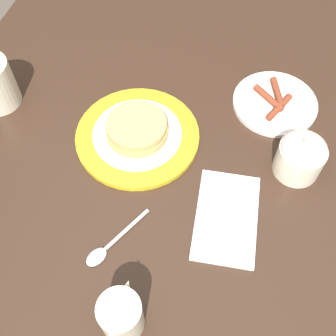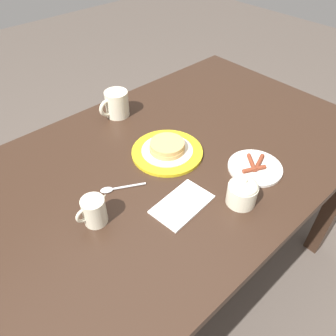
{
  "view_description": "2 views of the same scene",
  "coord_description": "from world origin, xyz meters",
  "px_view_note": "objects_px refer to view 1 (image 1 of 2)",
  "views": [
    {
      "loc": [
        0.42,
        0.17,
        1.46
      ],
      "look_at": [
        0.02,
        0.06,
        0.81
      ],
      "focal_mm": 45.0,
      "sensor_mm": 36.0,
      "label": 1
    },
    {
      "loc": [
        0.54,
        0.63,
        1.5
      ],
      "look_at": [
        0.02,
        0.06,
        0.81
      ],
      "focal_mm": 35.0,
      "sensor_mm": 36.0,
      "label": 2
    }
  ],
  "objects_px": {
    "napkin": "(226,217)",
    "sugar_bowl": "(301,156)",
    "side_plate_bacon": "(275,103)",
    "spoon": "(108,246)",
    "pancake_plate": "(137,133)",
    "creamer_pitcher": "(121,315)"
  },
  "relations": [
    {
      "from": "pancake_plate",
      "to": "napkin",
      "type": "distance_m",
      "value": 0.24
    },
    {
      "from": "pancake_plate",
      "to": "spoon",
      "type": "bearing_deg",
      "value": 5.1
    },
    {
      "from": "sugar_bowl",
      "to": "napkin",
      "type": "relative_size",
      "value": 0.5
    },
    {
      "from": "creamer_pitcher",
      "to": "napkin",
      "type": "bearing_deg",
      "value": 151.26
    },
    {
      "from": "napkin",
      "to": "spoon",
      "type": "bearing_deg",
      "value": -59.7
    },
    {
      "from": "spoon",
      "to": "side_plate_bacon",
      "type": "bearing_deg",
      "value": 149.51
    },
    {
      "from": "pancake_plate",
      "to": "sugar_bowl",
      "type": "height_order",
      "value": "sugar_bowl"
    },
    {
      "from": "pancake_plate",
      "to": "side_plate_bacon",
      "type": "relative_size",
      "value": 1.39
    },
    {
      "from": "creamer_pitcher",
      "to": "spoon",
      "type": "bearing_deg",
      "value": -149.6
    },
    {
      "from": "side_plate_bacon",
      "to": "sugar_bowl",
      "type": "relative_size",
      "value": 1.9
    },
    {
      "from": "napkin",
      "to": "pancake_plate",
      "type": "bearing_deg",
      "value": -121.82
    },
    {
      "from": "side_plate_bacon",
      "to": "spoon",
      "type": "relative_size",
      "value": 1.34
    },
    {
      "from": "creamer_pitcher",
      "to": "napkin",
      "type": "distance_m",
      "value": 0.25
    },
    {
      "from": "pancake_plate",
      "to": "napkin",
      "type": "bearing_deg",
      "value": 58.18
    },
    {
      "from": "creamer_pitcher",
      "to": "spoon",
      "type": "height_order",
      "value": "creamer_pitcher"
    },
    {
      "from": "side_plate_bacon",
      "to": "napkin",
      "type": "distance_m",
      "value": 0.29
    },
    {
      "from": "napkin",
      "to": "sugar_bowl",
      "type": "bearing_deg",
      "value": 141.81
    },
    {
      "from": "sugar_bowl",
      "to": "side_plate_bacon",
      "type": "bearing_deg",
      "value": -158.6
    },
    {
      "from": "sugar_bowl",
      "to": "spoon",
      "type": "relative_size",
      "value": 0.71
    },
    {
      "from": "side_plate_bacon",
      "to": "creamer_pitcher",
      "type": "height_order",
      "value": "creamer_pitcher"
    },
    {
      "from": "pancake_plate",
      "to": "side_plate_bacon",
      "type": "xyz_separation_m",
      "value": [
        -0.16,
        0.25,
        -0.01
      ]
    },
    {
      "from": "creamer_pitcher",
      "to": "spoon",
      "type": "distance_m",
      "value": 0.13
    }
  ]
}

